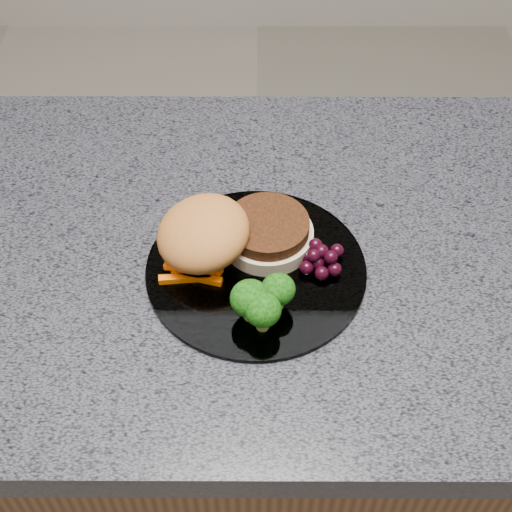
{
  "coord_description": "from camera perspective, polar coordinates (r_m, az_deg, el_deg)",
  "views": [
    {
      "loc": [
        0.0,
        -0.58,
        1.54
      ],
      "look_at": [
        0.0,
        -0.04,
        0.93
      ],
      "focal_mm": 50.0,
      "sensor_mm": 36.0,
      "label": 1
    }
  ],
  "objects": [
    {
      "name": "carrot_sticks",
      "position": [
        0.83,
        -5.03,
        -1.19
      ],
      "size": [
        0.08,
        0.04,
        0.02
      ],
      "rotation": [
        0.0,
        0.0,
        -0.39
      ],
      "color": "#F86104",
      "rests_on": "plate"
    },
    {
      "name": "burger",
      "position": [
        0.84,
        -2.38,
        1.64
      ],
      "size": [
        0.22,
        0.17,
        0.06
      ],
      "rotation": [
        0.0,
        0.0,
        0.4
      ],
      "color": "beige",
      "rests_on": "plate"
    },
    {
      "name": "countertop",
      "position": [
        0.88,
        -0.11,
        0.01
      ],
      "size": [
        1.2,
        0.6,
        0.04
      ],
      "primitive_type": "cube",
      "color": "#4A4B54",
      "rests_on": "island_cabinet"
    },
    {
      "name": "broccoli",
      "position": [
        0.77,
        0.46,
        -3.55
      ],
      "size": [
        0.07,
        0.07,
        0.05
      ],
      "rotation": [
        0.0,
        0.0,
        0.23
      ],
      "color": "olive",
      "rests_on": "plate"
    },
    {
      "name": "island_cabinet",
      "position": [
        1.26,
        -0.08,
        -13.62
      ],
      "size": [
        1.2,
        0.6,
        0.86
      ],
      "primitive_type": "cube",
      "color": "brown",
      "rests_on": "ground"
    },
    {
      "name": "plate",
      "position": [
        0.84,
        -0.0,
        -1.03
      ],
      "size": [
        0.26,
        0.26,
        0.01
      ],
      "primitive_type": "cylinder",
      "color": "white",
      "rests_on": "countertop"
    },
    {
      "name": "grape_bunch",
      "position": [
        0.83,
        5.27,
        -0.19
      ],
      "size": [
        0.05,
        0.05,
        0.03
      ],
      "rotation": [
        0.0,
        0.0,
        0.14
      ],
      "color": "black",
      "rests_on": "plate"
    }
  ]
}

